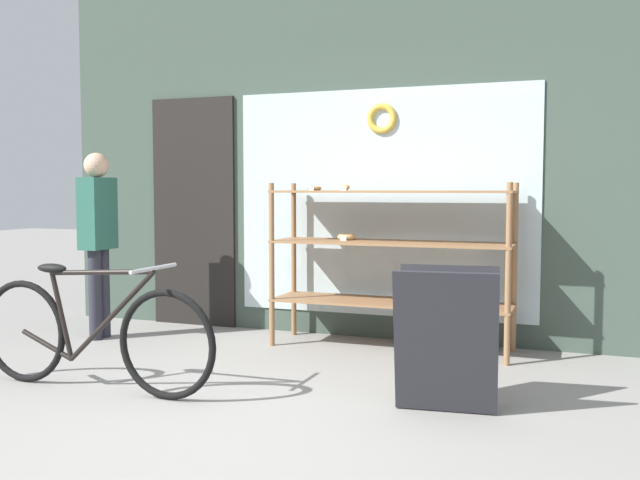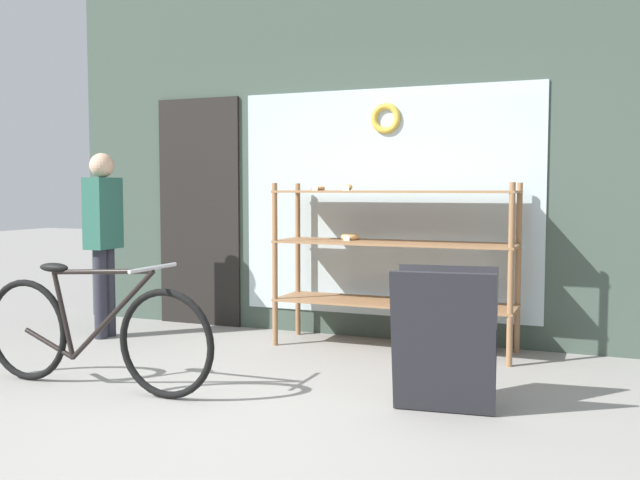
% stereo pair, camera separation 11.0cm
% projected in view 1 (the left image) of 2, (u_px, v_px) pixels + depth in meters
% --- Properties ---
extents(ground_plane, '(30.00, 30.00, 0.00)m').
position_uv_depth(ground_plane, '(211.00, 432.00, 3.72)').
color(ground_plane, gray).
extents(storefront_facade, '(5.73, 0.13, 3.19)m').
position_uv_depth(storefront_facade, '(356.00, 155.00, 6.06)').
color(storefront_facade, '#3D4C42').
rests_on(storefront_facade, ground_plane).
extents(display_case, '(1.90, 0.50, 1.32)m').
position_uv_depth(display_case, '(389.00, 248.00, 5.61)').
color(display_case, '#8E6642').
rests_on(display_case, ground_plane).
extents(bicycle, '(1.77, 0.46, 0.80)m').
position_uv_depth(bicycle, '(91.00, 333.00, 4.47)').
color(bicycle, black).
rests_on(bicycle, ground_plane).
extents(sandwich_board, '(0.61, 0.44, 0.82)m').
position_uv_depth(sandwich_board, '(447.00, 340.00, 4.03)').
color(sandwich_board, '#232328').
rests_on(sandwich_board, ground_plane).
extents(pedestrian, '(0.21, 0.32, 1.57)m').
position_uv_depth(pedestrian, '(98.00, 231.00, 5.99)').
color(pedestrian, '#282833').
rests_on(pedestrian, ground_plane).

